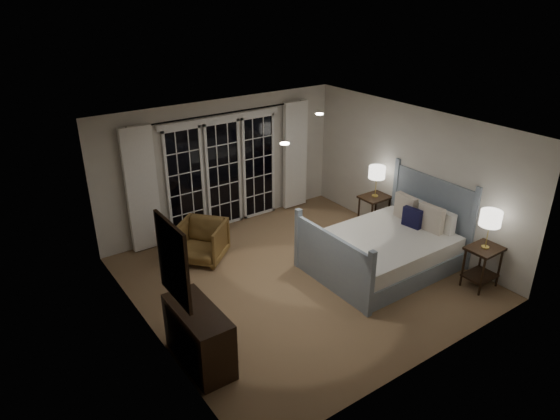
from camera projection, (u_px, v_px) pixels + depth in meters
floor at (300, 278)px, 8.19m from camera, size 5.00×5.00×0.00m
ceiling at (303, 129)px, 7.15m from camera, size 5.00×5.00×0.00m
wall_left at (145, 255)px, 6.36m from camera, size 0.02×5.00×2.50m
wall_right at (412, 176)px, 8.97m from camera, size 0.02×5.00×2.50m
wall_back at (222, 164)px, 9.53m from camera, size 5.00×0.02×2.50m
wall_front at (431, 281)px, 5.80m from camera, size 5.00×0.02×2.50m
french_doors at (224, 173)px, 9.57m from camera, size 2.50×0.04×2.20m
curtain_rod at (222, 114)px, 9.04m from camera, size 3.50×0.03×0.03m
curtain_left at (142, 190)px, 8.62m from camera, size 0.55×0.10×2.25m
curtain_right at (295, 155)px, 10.34m from camera, size 0.55×0.10×2.25m
downlight_a at (319, 114)px, 8.02m from camera, size 0.12×0.12×0.01m
downlight_b at (285, 144)px, 6.54m from camera, size 0.12×0.12×0.01m
bed at (386, 248)px, 8.39m from camera, size 2.36×1.70×1.38m
nightstand_left at (483, 261)px, 7.78m from camera, size 0.53×0.43×0.69m
nightstand_right at (374, 208)px, 9.60m from camera, size 0.54×0.44×0.71m
lamp_left at (491, 219)px, 7.48m from camera, size 0.32×0.32×0.62m
lamp_right at (377, 173)px, 9.30m from camera, size 0.31×0.31×0.60m
armchair at (202, 241)px, 8.59m from camera, size 1.08×1.08×0.71m
dresser at (199, 336)px, 6.22m from camera, size 0.48×1.12×0.79m
mirror at (173, 261)px, 5.62m from camera, size 0.05×0.85×1.00m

